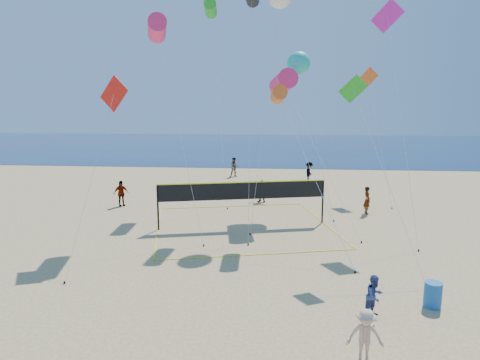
{
  "coord_description": "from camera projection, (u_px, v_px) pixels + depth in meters",
  "views": [
    {
      "loc": [
        -0.21,
        -9.56,
        7.2
      ],
      "look_at": [
        -1.21,
        2.0,
        5.09
      ],
      "focal_mm": 32.0,
      "sensor_mm": 36.0,
      "label": 1
    }
  ],
  "objects": [
    {
      "name": "ocean",
      "position": [
        278.0,
        146.0,
        71.41
      ],
      "size": [
        140.0,
        50.0,
        0.03
      ],
      "primitive_type": "cube",
      "color": "navy",
      "rests_on": "ground"
    },
    {
      "name": "bystander_a",
      "position": [
        374.0,
        296.0,
        14.48
      ],
      "size": [
        0.91,
        0.88,
        1.47
      ],
      "primitive_type": "imported",
      "rotation": [
        0.0,
        0.0,
        0.65
      ],
      "color": "navy",
      "rests_on": "ground"
    },
    {
      "name": "bystander_b",
      "position": [
        365.0,
        336.0,
        11.91
      ],
      "size": [
        1.04,
        0.63,
        1.58
      ],
      "primitive_type": "imported",
      "rotation": [
        0.0,
        0.0,
        -0.04
      ],
      "color": "#DBB292",
      "rests_on": "ground"
    },
    {
      "name": "far_person_0",
      "position": [
        121.0,
        193.0,
        29.95
      ],
      "size": [
        1.1,
        1.01,
        1.81
      ],
      "primitive_type": "imported",
      "rotation": [
        0.0,
        0.0,
        0.69
      ],
      "color": "gray",
      "rests_on": "ground"
    },
    {
      "name": "far_person_1",
      "position": [
        262.0,
        191.0,
        31.2
      ],
      "size": [
        1.53,
        1.17,
        1.61
      ],
      "primitive_type": "imported",
      "rotation": [
        0.0,
        0.0,
        -0.53
      ],
      "color": "gray",
      "rests_on": "ground"
    },
    {
      "name": "far_person_2",
      "position": [
        367.0,
        200.0,
        27.85
      ],
      "size": [
        0.51,
        0.71,
        1.81
      ],
      "primitive_type": "imported",
      "rotation": [
        0.0,
        0.0,
        1.69
      ],
      "color": "gray",
      "rests_on": "ground"
    },
    {
      "name": "far_person_3",
      "position": [
        234.0,
        167.0,
        41.83
      ],
      "size": [
        1.05,
        0.89,
        1.88
      ],
      "primitive_type": "imported",
      "rotation": [
        0.0,
        0.0,
        0.21
      ],
      "color": "gray",
      "rests_on": "ground"
    },
    {
      "name": "far_person_4",
      "position": [
        309.0,
        173.0,
        38.25
      ],
      "size": [
        1.04,
        1.4,
        1.94
      ],
      "primitive_type": "imported",
      "rotation": [
        0.0,
        0.0,
        1.29
      ],
      "color": "gray",
      "rests_on": "ground"
    },
    {
      "name": "trash_barrel",
      "position": [
        433.0,
        295.0,
        15.2
      ],
      "size": [
        0.67,
        0.67,
        0.92
      ],
      "primitive_type": "cylinder",
      "rotation": [
        0.0,
        0.0,
        -0.1
      ],
      "color": "#1A5CAB",
      "rests_on": "ground"
    },
    {
      "name": "volleyball_net",
      "position": [
        243.0,
        196.0,
        24.89
      ],
      "size": [
        11.99,
        11.88,
        2.67
      ],
      "rotation": [
        0.0,
        0.0,
        0.24
      ],
      "color": "black",
      "rests_on": "ground"
    },
    {
      "name": "kite_0",
      "position": [
        157.0,
        28.0,
        23.85
      ],
      "size": [
        4.03,
        5.37,
        11.94
      ],
      "rotation": [
        0.0,
        0.0,
        0.29
      ],
      "color": "#F22A6D",
      "rests_on": "ground"
    },
    {
      "name": "kite_2",
      "position": [
        279.0,
        95.0,
        22.88
      ],
      "size": [
        3.88,
        6.81,
        8.13
      ],
      "rotation": [
        0.0,
        0.0,
        0.08
      ],
      "color": "orange",
      "rests_on": "ground"
    },
    {
      "name": "kite_3",
      "position": [
        112.0,
        101.0,
        21.04
      ],
      "size": [
        1.74,
        5.91,
        8.54
      ],
      "rotation": [
        0.0,
        0.0,
        -0.21
      ],
      "color": "red",
      "rests_on": "ground"
    },
    {
      "name": "kite_4",
      "position": [
        358.0,
        103.0,
        19.14
      ],
      "size": [
        3.22,
        4.18,
        8.45
      ],
      "rotation": [
        0.0,
        0.0,
        -0.06
      ],
      "color": "green",
      "rests_on": "ground"
    },
    {
      "name": "kite_5",
      "position": [
        389.0,
        27.0,
        23.98
      ],
      "size": [
        1.8,
        5.77,
        12.92
      ],
      "rotation": [
        0.0,
        0.0,
        -0.2
      ],
      "color": "#E620B0",
      "rests_on": "ground"
    },
    {
      "name": "kite_7",
      "position": [
        299.0,
        63.0,
        29.19
      ],
      "size": [
        3.13,
        5.65,
        10.63
      ],
      "rotation": [
        0.0,
        0.0,
        -0.22
      ],
      "color": "#24C4B4",
      "rests_on": "ground"
    },
    {
      "name": "kite_8",
      "position": [
        211.0,
        9.0,
        30.8
      ],
      "size": [
        2.2,
        5.1,
        14.45
      ],
      "rotation": [
        0.0,
        0.0,
        0.1
      ],
      "color": "green",
      "rests_on": "ground"
    },
    {
      "name": "kite_9",
      "position": [
        369.0,
        84.0,
        32.7
      ],
      "size": [
        1.78,
        5.74,
        9.88
      ],
      "rotation": [
        0.0,
        0.0,
        -0.37
      ],
      "color": "orange",
      "rests_on": "ground"
    },
    {
      "name": "kite_10",
      "position": [
        283.0,
        83.0,
        27.6
      ],
      "size": [
        5.09,
        8.4,
        9.3
      ],
      "rotation": [
        0.0,
        0.0,
        0.21
      ],
      "color": "#F22A6D",
      "rests_on": "ground"
    }
  ]
}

